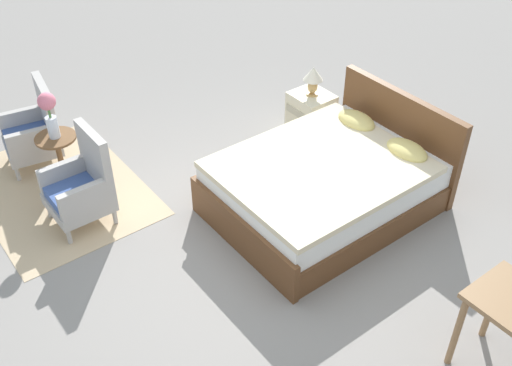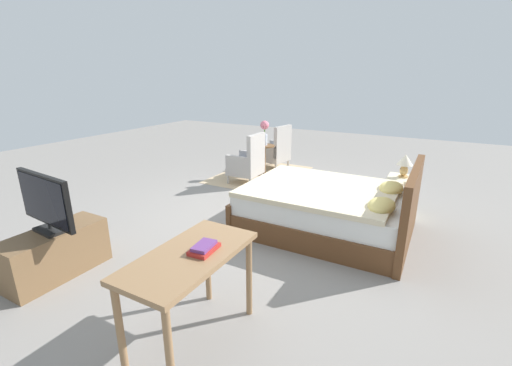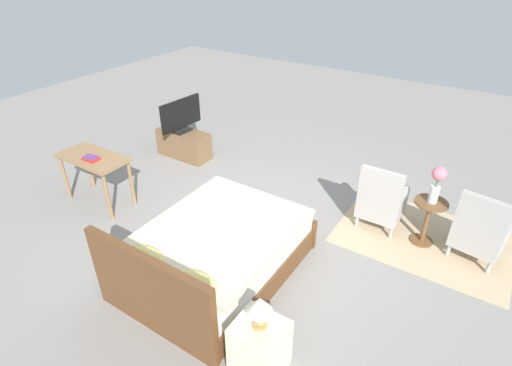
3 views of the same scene
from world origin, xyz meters
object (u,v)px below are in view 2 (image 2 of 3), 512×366
at_px(tv_flatscreen, 45,202).
at_px(vanity_desk, 190,267).
at_px(bed, 329,209).
at_px(armchair_by_window_right, 248,163).
at_px(armchair_by_window_left, 276,151).
at_px(side_table, 264,157).
at_px(flower_vase, 265,130).
at_px(nightstand, 400,195).
at_px(table_lamp, 405,162).
at_px(tv_stand, 56,253).
at_px(book_stack, 204,248).

bearing_deg(tv_flatscreen, vanity_desk, 88.29).
relative_size(bed, armchair_by_window_right, 2.23).
relative_size(armchair_by_window_left, tv_flatscreen, 1.07).
relative_size(side_table, tv_flatscreen, 0.71).
xyz_separation_m(armchair_by_window_right, flower_vase, (-0.59, 0.03, 0.52)).
height_order(armchair_by_window_left, nightstand, armchair_by_window_left).
height_order(armchair_by_window_left, table_lamp, armchair_by_window_left).
distance_m(table_lamp, vanity_desk, 3.58).
xyz_separation_m(armchair_by_window_left, tv_stand, (4.76, -0.14, -0.14)).
height_order(bed, tv_flatscreen, tv_flatscreen).
relative_size(bed, tv_stand, 2.13).
height_order(side_table, tv_stand, side_table).
bearing_deg(flower_vase, book_stack, 22.05).
relative_size(flower_vase, tv_flatscreen, 0.56).
height_order(armchair_by_window_right, tv_flatscreen, tv_flatscreen).
xyz_separation_m(tv_flatscreen, book_stack, (-0.02, 1.85, -0.01)).
distance_m(armchair_by_window_right, side_table, 0.60).
relative_size(flower_vase, book_stack, 2.04).
relative_size(bed, table_lamp, 6.21).
xyz_separation_m(side_table, flower_vase, (0.00, 0.00, 0.52)).
height_order(bed, book_stack, bed).
height_order(nightstand, vanity_desk, vanity_desk).
xyz_separation_m(table_lamp, book_stack, (3.35, -0.95, 0.01)).
bearing_deg(side_table, table_lamp, 73.12).
xyz_separation_m(armchair_by_window_right, vanity_desk, (3.63, 1.64, 0.25)).
xyz_separation_m(vanity_desk, book_stack, (-0.08, 0.07, 0.14)).
xyz_separation_m(bed, flower_vase, (-1.87, -1.90, 0.61)).
relative_size(bed, armchair_by_window_left, 2.23).
bearing_deg(side_table, bed, 45.51).
relative_size(table_lamp, vanity_desk, 0.32).
relative_size(bed, book_stack, 8.74).
xyz_separation_m(side_table, tv_flatscreen, (4.17, -0.17, 0.40)).
distance_m(armchair_by_window_left, vanity_desk, 5.09).
xyz_separation_m(bed, book_stack, (2.28, -0.22, 0.47)).
height_order(table_lamp, tv_stand, table_lamp).
bearing_deg(nightstand, vanity_desk, -16.56).
distance_m(armchair_by_window_right, book_stack, 3.96).
bearing_deg(armchair_by_window_right, table_lamp, 85.64).
height_order(armchair_by_window_right, vanity_desk, armchair_by_window_right).
height_order(flower_vase, tv_stand, flower_vase).
xyz_separation_m(flower_vase, book_stack, (4.15, 1.68, -0.14)).
bearing_deg(vanity_desk, book_stack, 136.52).
distance_m(side_table, tv_flatscreen, 4.20).
bearing_deg(vanity_desk, bed, 172.83).
xyz_separation_m(nightstand, tv_flatscreen, (3.38, -2.79, 0.51)).
distance_m(armchair_by_window_left, nightstand, 3.00).
bearing_deg(tv_stand, nightstand, 140.37).
bearing_deg(flower_vase, armchair_by_window_left, -177.06).
height_order(bed, vanity_desk, bed).
bearing_deg(bed, table_lamp, 146.00).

